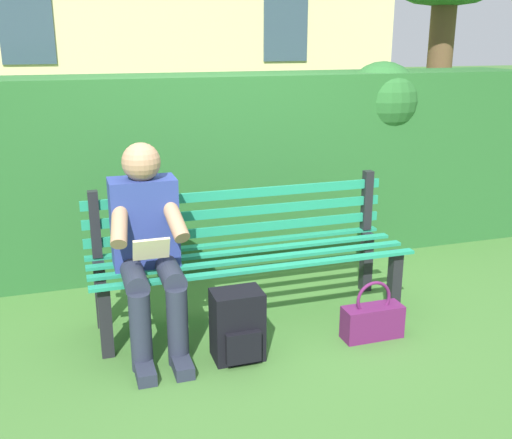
{
  "coord_description": "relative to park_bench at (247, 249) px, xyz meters",
  "views": [
    {
      "loc": [
        1.04,
        3.34,
        1.74
      ],
      "look_at": [
        0.0,
        0.1,
        0.7
      ],
      "focal_mm": 41.89,
      "sensor_mm": 36.0,
      "label": 1
    }
  ],
  "objects": [
    {
      "name": "handbag",
      "position": [
        -0.62,
        0.54,
        -0.34
      ],
      "size": [
        0.37,
        0.14,
        0.36
      ],
      "color": "#59194C",
      "rests_on": "ground"
    },
    {
      "name": "person_seated",
      "position": [
        0.65,
        0.19,
        0.17
      ],
      "size": [
        0.44,
        0.73,
        1.18
      ],
      "color": "navy",
      "rests_on": "ground"
    },
    {
      "name": "backpack",
      "position": [
        0.22,
        0.52,
        -0.25
      ],
      "size": [
        0.28,
        0.27,
        0.4
      ],
      "color": "black",
      "rests_on": "ground"
    },
    {
      "name": "ground",
      "position": [
        0.0,
        0.08,
        -0.45
      ],
      "size": [
        60.0,
        60.0,
        0.0
      ],
      "primitive_type": "plane",
      "color": "#3D6B2D"
    },
    {
      "name": "hedge_backdrop",
      "position": [
        0.44,
        -1.1,
        0.31
      ],
      "size": [
        6.48,
        0.75,
        1.56
      ],
      "color": "#265B28",
      "rests_on": "ground"
    },
    {
      "name": "park_bench",
      "position": [
        0.0,
        0.0,
        0.0
      ],
      "size": [
        1.99,
        0.55,
        0.86
      ],
      "color": "black",
      "rests_on": "ground"
    }
  ]
}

